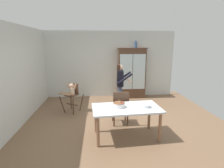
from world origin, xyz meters
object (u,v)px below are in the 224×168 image
Objects in this scene: high_chair_with_toddler at (72,92)px; dining_table at (126,111)px; china_cabinet at (132,73)px; adult_person at (120,82)px; birthday_cake at (119,105)px; dining_chair_far_side at (121,106)px; ceramic_vase at (136,45)px; serving_bowl at (147,106)px.

dining_table is (1.50, -1.75, -0.01)m from high_chair_with_toddler.
china_cabinet reaches higher than adult_person.
dining_chair_far_side is at bearing 79.00° from birthday_cake.
dining_chair_far_side reaches higher than dining_table.
birthday_cake is at bearing 175.11° from adult_person.
china_cabinet is 2.75m from dining_chair_far_side.
adult_person is at bearing 81.79° from birthday_cake.
ceramic_vase is 3.63m from birthday_cake.
birthday_cake is at bearing 78.55° from dining_chair_far_side.
high_chair_with_toddler is 3.39× the size of birthday_cake.
adult_person reaches higher than high_chair_with_toddler.
birthday_cake is at bearing -108.00° from ceramic_vase.
adult_person reaches higher than dining_table.
china_cabinet reaches higher than dining_table.
high_chair_with_toddler reaches higher than dining_table.
serving_bowl is at bearing -96.85° from ceramic_vase.
high_chair_with_toddler is 1.62m from adult_person.
serving_bowl is at bearing -164.88° from adult_person.
china_cabinet is 2.14× the size of high_chair_with_toddler.
adult_person is at bearing -114.59° from china_cabinet.
ceramic_vase is 1.50× the size of serving_bowl.
serving_bowl is (0.48, -0.03, 0.12)m from dining_table.
serving_bowl is at bearing 127.80° from dining_chair_far_side.
high_chair_with_toddler is (-2.37, -1.49, -1.50)m from ceramic_vase.
high_chair_with_toddler is 5.28× the size of serving_bowl.
birthday_cake is at bearing -105.74° from china_cabinet.
ceramic_vase is at bearing -25.71° from adult_person.
china_cabinet is 2.12× the size of dining_chair_far_side.
high_chair_with_toddler is at bearing 130.71° from dining_table.
dining_chair_far_side is (0.12, 0.60, -0.24)m from birthday_cake.
china_cabinet is 1.14m from ceramic_vase.
china_cabinet reaches higher than birthday_cake.
ceramic_vase is 3.68m from dining_table.
dining_table is (-0.73, -3.24, -0.38)m from china_cabinet.
dining_chair_far_side is (-0.05, 0.65, -0.09)m from dining_table.
high_chair_with_toddler is 2.30m from dining_table.
dining_chair_far_side is at bearing 94.74° from dining_table.
china_cabinet reaches higher than serving_bowl.
dining_table is at bearing -13.41° from birthday_cake.
high_chair_with_toddler is at bearing 96.44° from adult_person.
high_chair_with_toddler is 0.99× the size of dining_chair_far_side.
birthday_cake reaches higher than dining_table.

